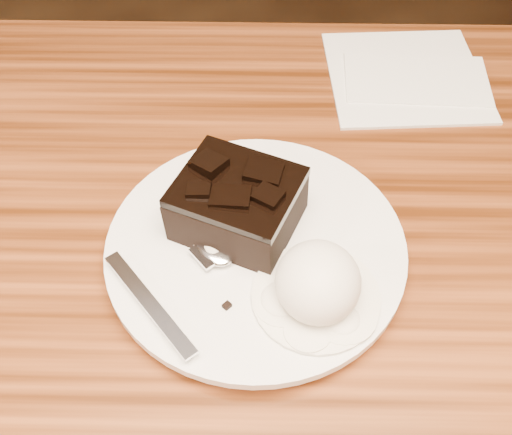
{
  "coord_description": "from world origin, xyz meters",
  "views": [
    {
      "loc": [
        0.12,
        -0.24,
        1.16
      ],
      "look_at": [
        0.12,
        0.06,
        0.79
      ],
      "focal_mm": 42.07,
      "sensor_mm": 36.0,
      "label": 1
    }
  ],
  "objects_px": {
    "plate": "(256,250)",
    "napkin": "(406,75)",
    "brownie": "(238,207)",
    "ice_cream_scoop": "(318,282)",
    "spoon": "(214,249)"
  },
  "relations": [
    {
      "from": "plate",
      "to": "napkin",
      "type": "height_order",
      "value": "plate"
    },
    {
      "from": "plate",
      "to": "brownie",
      "type": "xyz_separation_m",
      "value": [
        -0.02,
        0.02,
        0.03
      ]
    },
    {
      "from": "plate",
      "to": "ice_cream_scoop",
      "type": "relative_size",
      "value": 3.63
    },
    {
      "from": "spoon",
      "to": "plate",
      "type": "bearing_deg",
      "value": -22.8
    },
    {
      "from": "ice_cream_scoop",
      "to": "spoon",
      "type": "bearing_deg",
      "value": 152.32
    },
    {
      "from": "brownie",
      "to": "ice_cream_scoop",
      "type": "bearing_deg",
      "value": -49.52
    },
    {
      "from": "plate",
      "to": "ice_cream_scoop",
      "type": "bearing_deg",
      "value": -48.21
    },
    {
      "from": "ice_cream_scoop",
      "to": "napkin",
      "type": "relative_size",
      "value": 0.41
    },
    {
      "from": "napkin",
      "to": "brownie",
      "type": "bearing_deg",
      "value": -127.69
    },
    {
      "from": "plate",
      "to": "brownie",
      "type": "distance_m",
      "value": 0.04
    },
    {
      "from": "ice_cream_scoop",
      "to": "spoon",
      "type": "relative_size",
      "value": 0.41
    },
    {
      "from": "plate",
      "to": "brownie",
      "type": "height_order",
      "value": "brownie"
    },
    {
      "from": "napkin",
      "to": "spoon",
      "type": "bearing_deg",
      "value": -126.92
    },
    {
      "from": "plate",
      "to": "napkin",
      "type": "distance_m",
      "value": 0.29
    },
    {
      "from": "brownie",
      "to": "ice_cream_scoop",
      "type": "relative_size",
      "value": 1.36
    }
  ]
}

